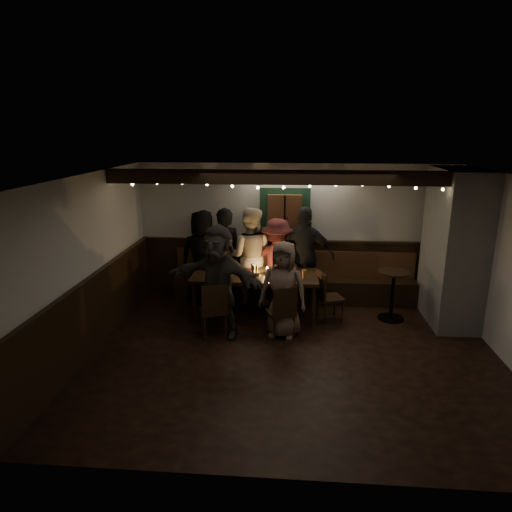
# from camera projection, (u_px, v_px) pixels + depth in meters

# --- Properties ---
(room) EXTENTS (6.02, 5.01, 2.62)m
(room) POSITION_uv_depth(u_px,v_px,m) (358.00, 260.00, 7.72)
(room) COLOR black
(room) RESTS_ON ground
(dining_table) EXTENTS (2.17, 0.93, 0.94)m
(dining_table) POSITION_uv_depth(u_px,v_px,m) (255.00, 278.00, 7.93)
(dining_table) COLOR black
(dining_table) RESTS_ON ground
(chair_near_left) EXTENTS (0.52, 0.52, 0.91)m
(chair_near_left) POSITION_uv_depth(u_px,v_px,m) (214.00, 307.00, 7.15)
(chair_near_left) COLOR black
(chair_near_left) RESTS_ON ground
(chair_near_right) EXTENTS (0.52, 0.52, 0.88)m
(chair_near_right) POSITION_uv_depth(u_px,v_px,m) (283.00, 309.00, 7.11)
(chair_near_right) COLOR black
(chair_near_right) RESTS_ON ground
(chair_end) EXTENTS (0.50, 0.50, 0.88)m
(chair_end) POSITION_uv_depth(u_px,v_px,m) (326.00, 293.00, 7.80)
(chair_end) COLOR black
(chair_end) RESTS_ON ground
(high_top) EXTENTS (0.55, 0.55, 0.88)m
(high_top) POSITION_uv_depth(u_px,v_px,m) (393.00, 289.00, 7.84)
(high_top) COLOR black
(high_top) RESTS_ON ground
(person_a) EXTENTS (0.90, 0.61, 1.77)m
(person_a) POSITION_uv_depth(u_px,v_px,m) (203.00, 257.00, 8.59)
(person_a) COLOR black
(person_a) RESTS_ON ground
(person_b) EXTENTS (0.71, 0.51, 1.83)m
(person_b) POSITION_uv_depth(u_px,v_px,m) (225.00, 256.00, 8.54)
(person_b) COLOR black
(person_b) RESTS_ON ground
(person_c) EXTENTS (0.95, 0.77, 1.83)m
(person_c) POSITION_uv_depth(u_px,v_px,m) (250.00, 256.00, 8.54)
(person_c) COLOR beige
(person_c) RESTS_ON ground
(person_d) EXTENTS (1.21, 0.97, 1.64)m
(person_d) POSITION_uv_depth(u_px,v_px,m) (277.00, 262.00, 8.47)
(person_d) COLOR #501E1E
(person_d) RESTS_ON ground
(person_e) EXTENTS (1.13, 0.58, 1.86)m
(person_e) POSITION_uv_depth(u_px,v_px,m) (305.00, 256.00, 8.48)
(person_e) COLOR black
(person_e) RESTS_ON ground
(person_f) EXTENTS (1.76, 1.07, 1.81)m
(person_f) POSITION_uv_depth(u_px,v_px,m) (218.00, 281.00, 7.18)
(person_f) COLOR #342F29
(person_f) RESTS_ON ground
(person_g) EXTENTS (0.85, 0.64, 1.55)m
(person_g) POSITION_uv_depth(u_px,v_px,m) (283.00, 290.00, 7.15)
(person_g) COLOR #785E4F
(person_g) RESTS_ON ground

